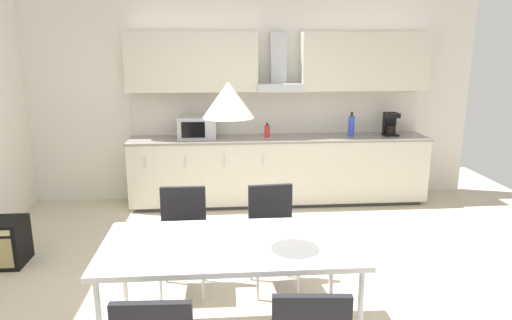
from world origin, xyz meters
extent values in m
cube|color=beige|center=(0.00, 0.00, -0.01)|extent=(8.03, 7.56, 0.02)
cube|color=silver|center=(0.00, 2.57, 1.36)|extent=(6.42, 0.10, 2.71)
cube|color=#333333|center=(0.57, 2.23, 0.03)|extent=(3.68, 0.54, 0.05)
cube|color=beige|center=(0.57, 2.23, 0.45)|extent=(3.83, 0.58, 0.80)
cube|color=gray|center=(0.57, 2.23, 0.87)|extent=(3.85, 0.60, 0.03)
cube|color=silver|center=(-1.11, 1.92, 0.65)|extent=(0.01, 0.01, 0.14)
cube|color=silver|center=(-0.63, 1.92, 0.65)|extent=(0.01, 0.01, 0.14)
cube|color=silver|center=(-0.15, 1.92, 0.65)|extent=(0.01, 0.01, 0.14)
cube|color=silver|center=(0.33, 1.92, 0.65)|extent=(0.01, 0.01, 0.14)
cube|color=silver|center=(0.57, 2.51, 1.16)|extent=(3.83, 0.02, 0.55)
cube|color=beige|center=(-0.53, 2.35, 1.84)|extent=(1.63, 0.34, 0.74)
cube|color=beige|center=(1.67, 2.35, 1.84)|extent=(1.63, 0.34, 0.74)
cube|color=#B7BABF|center=(0.57, 2.33, 1.52)|extent=(0.56, 0.40, 0.10)
cube|color=#B7BABF|center=(0.57, 2.44, 1.86)|extent=(0.20, 0.16, 0.69)
cube|color=#ADADB2|center=(-0.49, 2.23, 1.02)|extent=(0.48, 0.34, 0.28)
cube|color=black|center=(-0.53, 2.05, 1.02)|extent=(0.29, 0.01, 0.20)
cube|color=black|center=(2.04, 2.23, 0.89)|extent=(0.18, 0.18, 0.02)
cylinder|color=black|center=(2.04, 2.22, 0.96)|extent=(0.12, 0.12, 0.12)
cube|color=black|center=(2.04, 2.29, 1.03)|extent=(0.16, 0.08, 0.30)
cube|color=black|center=(2.04, 2.22, 1.15)|extent=(0.18, 0.16, 0.06)
cylinder|color=red|center=(0.41, 2.24, 0.96)|extent=(0.07, 0.07, 0.15)
cylinder|color=black|center=(0.41, 2.24, 1.05)|extent=(0.03, 0.03, 0.03)
cylinder|color=blue|center=(1.51, 2.23, 1.01)|extent=(0.08, 0.08, 0.26)
cylinder|color=black|center=(1.51, 2.23, 1.17)|extent=(0.03, 0.03, 0.06)
cube|color=white|center=(-0.14, -0.73, 0.73)|extent=(1.69, 0.84, 0.04)
cylinder|color=silver|center=(-0.93, -0.37, 0.36)|extent=(0.04, 0.04, 0.72)
cylinder|color=silver|center=(0.64, -0.37, 0.36)|extent=(0.04, 0.04, 0.72)
cube|color=black|center=(0.24, -0.01, 0.45)|extent=(0.43, 0.43, 0.04)
cube|color=black|center=(0.22, 0.17, 0.67)|extent=(0.38, 0.07, 0.40)
cylinder|color=silver|center=(0.42, -0.16, 0.21)|extent=(0.02, 0.02, 0.43)
cylinder|color=silver|center=(0.08, -0.19, 0.21)|extent=(0.02, 0.02, 0.43)
cylinder|color=silver|center=(0.39, 0.17, 0.21)|extent=(0.02, 0.02, 0.43)
cylinder|color=silver|center=(0.05, 0.15, 0.21)|extent=(0.02, 0.02, 0.43)
cube|color=black|center=(-0.52, -0.01, 0.45)|extent=(0.41, 0.41, 0.04)
cube|color=black|center=(-0.52, 0.17, 0.67)|extent=(0.38, 0.04, 0.40)
cylinder|color=silver|center=(-0.36, -0.18, 0.21)|extent=(0.02, 0.02, 0.43)
cylinder|color=silver|center=(-0.70, -0.18, 0.21)|extent=(0.02, 0.02, 0.43)
cylinder|color=silver|center=(-0.35, 0.16, 0.21)|extent=(0.02, 0.02, 0.43)
cylinder|color=silver|center=(-0.69, 0.16, 0.21)|extent=(0.02, 0.02, 0.43)
cone|color=silver|center=(-0.14, -0.73, 1.69)|extent=(0.32, 0.32, 0.22)
camera|label=1|loc=(-0.20, -3.53, 2.00)|focal=32.00mm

